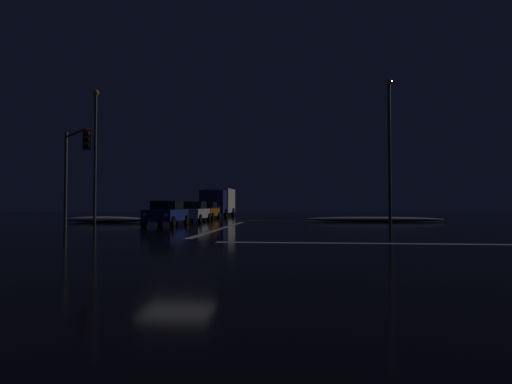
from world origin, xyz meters
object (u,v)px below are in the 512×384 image
Objects in this scene: sedan_blue at (166,213)px; sedan_white at (193,212)px; box_truck at (219,201)px; traffic_signal_nw at (75,159)px; streetlamp_left_near at (95,146)px; sedan_orange at (206,211)px; streetlamp_right_near at (389,141)px.

sedan_blue and sedan_white have the same top height.
box_truck is 1.44× the size of traffic_signal_nw.
streetlamp_left_near is at bearing 152.92° from sedan_blue.
sedan_orange is 17.52m from streetlamp_right_near.
streetlamp_left_near is (-6.39, 3.27, 4.78)m from sedan_blue.
sedan_blue is at bearing -89.38° from box_truck.
sedan_white is 13.84m from box_truck.
streetlamp_left_near is (-6.40, -8.44, 4.78)m from sedan_orange.
sedan_blue is 5.61m from sedan_white.
streetlamp_left_near reaches higher than sedan_white.
sedan_orange is 0.75× the size of traffic_signal_nw.
streetlamp_left_near reaches higher than sedan_orange.
sedan_orange is at bearing 73.13° from traffic_signal_nw.
sedan_white is at bearing 170.70° from streetlamp_right_near.
box_truck reaches higher than sedan_white.
streetlamp_right_near is (14.23, -2.33, 4.88)m from sedan_white.
streetlamp_left_near is at bearing 180.00° from streetlamp_right_near.
sedan_white is 0.44× the size of streetlamp_right_near.
sedan_blue is 8.63m from streetlamp_left_near.
traffic_signal_nw reaches higher than sedan_white.
traffic_signal_nw is at bearing -145.08° from sedan_blue.
streetlamp_left_near is at bearing -160.92° from sedan_white.
sedan_white is at bearing -87.71° from box_truck.
sedan_blue is at bearing 34.92° from traffic_signal_nw.
streetlamp_left_near is at bearing 106.54° from traffic_signal_nw.
sedan_orange is (0.01, 11.71, 0.00)m from sedan_blue.
sedan_white is 6.12m from sedan_orange.
box_truck is (-0.55, 13.80, 0.91)m from sedan_white.
traffic_signal_nw is at bearing -118.96° from sedan_white.
sedan_blue and sedan_orange have the same top height.
streetlamp_left_near is at bearing -127.19° from sedan_orange.
streetlamp_right_near is at bearing -47.49° from box_truck.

